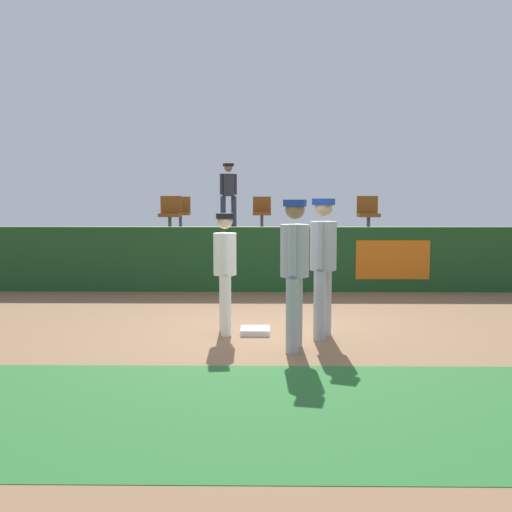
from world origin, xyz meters
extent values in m
plane|color=#846042|center=(0.00, 0.00, 0.00)|extent=(60.00, 60.00, 0.00)
cube|color=#26662B|center=(0.00, -3.08, 0.00)|extent=(18.00, 2.80, 0.01)
cube|color=white|center=(-0.19, -0.04, 0.04)|extent=(0.40, 0.40, 0.08)
cylinder|color=white|center=(-0.63, 0.11, 0.41)|extent=(0.14, 0.14, 0.83)
cylinder|color=white|center=(-0.59, -0.19, 0.41)|extent=(0.14, 0.14, 0.83)
cylinder|color=white|center=(-0.61, -0.04, 1.12)|extent=(0.36, 0.36, 0.58)
sphere|color=beige|center=(-0.61, -0.04, 1.57)|extent=(0.22, 0.22, 0.22)
cube|color=black|center=(-0.61, -0.04, 1.65)|extent=(0.26, 0.26, 0.08)
cylinder|color=white|center=(-0.64, 0.15, 1.14)|extent=(0.08, 0.08, 0.55)
cylinder|color=white|center=(-0.58, -0.23, 1.14)|extent=(0.08, 0.08, 0.55)
ellipsoid|color=brown|center=(-0.54, 0.16, 0.90)|extent=(0.15, 0.22, 0.28)
cylinder|color=#9EA3AD|center=(0.79, -0.12, 0.46)|extent=(0.16, 0.16, 0.93)
cylinder|color=#9EA3AD|center=(0.67, -0.43, 0.46)|extent=(0.16, 0.16, 0.93)
cylinder|color=#9EA3AD|center=(0.73, -0.28, 1.25)|extent=(0.46, 0.46, 0.65)
sphere|color=tan|center=(0.73, -0.28, 1.76)|extent=(0.24, 0.24, 0.24)
cube|color=#193899|center=(0.73, -0.28, 1.84)|extent=(0.33, 0.33, 0.08)
cylinder|color=#9EA3AD|center=(0.80, -0.07, 1.27)|extent=(0.09, 0.09, 0.61)
cylinder|color=#9EA3AD|center=(0.65, -0.48, 1.27)|extent=(0.09, 0.09, 0.61)
cylinder|color=#9EA3AD|center=(0.34, -0.77, 0.46)|extent=(0.16, 0.16, 0.92)
cylinder|color=#9EA3AD|center=(0.27, -1.10, 0.46)|extent=(0.16, 0.16, 0.92)
cylinder|color=#9EA3AD|center=(0.31, -0.93, 1.24)|extent=(0.42, 0.42, 0.65)
sphere|color=#8C6647|center=(0.31, -0.93, 1.75)|extent=(0.24, 0.24, 0.24)
cube|color=#193899|center=(0.31, -0.93, 1.82)|extent=(0.30, 0.30, 0.08)
cylinder|color=#9EA3AD|center=(0.35, -0.72, 1.26)|extent=(0.09, 0.09, 0.60)
cylinder|color=#9EA3AD|center=(0.27, -1.14, 1.26)|extent=(0.09, 0.09, 0.60)
cube|color=#19471E|center=(0.00, 3.91, 0.66)|extent=(18.00, 0.24, 1.33)
cube|color=orange|center=(2.56, 3.78, 0.66)|extent=(1.50, 0.02, 0.80)
cube|color=#59595E|center=(0.00, 6.48, 0.57)|extent=(18.00, 4.80, 1.14)
cylinder|color=#4C4C51|center=(-2.21, 5.28, 1.34)|extent=(0.08, 0.08, 0.40)
cube|color=#8C4714|center=(-2.21, 5.28, 1.54)|extent=(0.47, 0.44, 0.08)
cube|color=#8C4714|center=(-2.21, 5.47, 1.78)|extent=(0.47, 0.06, 0.40)
cylinder|color=#4C4C51|center=(-0.11, 7.08, 1.34)|extent=(0.08, 0.08, 0.40)
cube|color=#8C4714|center=(-0.11, 7.08, 1.54)|extent=(0.47, 0.44, 0.08)
cube|color=#8C4714|center=(-0.11, 7.27, 1.78)|extent=(0.47, 0.06, 0.40)
cylinder|color=#4C4C51|center=(-2.22, 7.08, 1.34)|extent=(0.08, 0.08, 0.40)
cube|color=#8C4714|center=(-2.22, 7.08, 1.54)|extent=(0.47, 0.44, 0.08)
cube|color=#8C4714|center=(-2.22, 7.27, 1.78)|extent=(0.47, 0.06, 0.40)
cylinder|color=#4C4C51|center=(2.32, 5.28, 1.34)|extent=(0.08, 0.08, 0.40)
cube|color=#8C4714|center=(2.32, 5.28, 1.54)|extent=(0.48, 0.44, 0.08)
cube|color=#8C4714|center=(2.32, 5.47, 1.78)|extent=(0.48, 0.06, 0.40)
cylinder|color=#33384C|center=(-0.88, 8.07, 1.57)|extent=(0.15, 0.15, 0.86)
cylinder|color=#33384C|center=(-1.17, 7.95, 1.57)|extent=(0.15, 0.15, 0.86)
cylinder|color=#333338|center=(-1.03, 8.01, 2.30)|extent=(0.43, 0.43, 0.60)
sphere|color=#8C6647|center=(-1.03, 8.01, 2.77)|extent=(0.22, 0.22, 0.22)
cube|color=black|center=(-1.03, 8.01, 2.84)|extent=(0.31, 0.31, 0.08)
cylinder|color=#333338|center=(-0.84, 8.09, 2.32)|extent=(0.09, 0.09, 0.57)
cylinder|color=#333338|center=(-1.21, 7.93, 2.32)|extent=(0.09, 0.09, 0.57)
camera|label=1|loc=(-0.08, -8.14, 1.84)|focal=41.30mm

